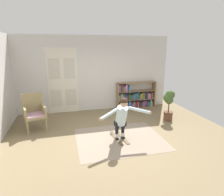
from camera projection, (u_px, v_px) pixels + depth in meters
The scene contains 9 objects.
ground_plane at pixel (112, 137), 5.48m from camera, with size 7.20×7.20×0.00m, color #776647.
back_wall at pixel (95, 74), 7.54m from camera, with size 6.00×0.10×2.90m, color silver.
double_door at pixel (63, 81), 7.25m from camera, with size 1.22×0.05×2.45m.
rug at pixel (120, 139), 5.34m from camera, with size 2.36×1.95×0.01m, color gray.
bookshelf at pixel (134, 97), 7.98m from camera, with size 1.65×0.30×1.08m.
wicker_chair at pixel (34, 111), 5.83m from camera, with size 0.74×0.74×1.10m.
potted_plant at pixel (169, 101), 6.60m from camera, with size 0.37×0.40×1.05m.
skis_pair at pixel (119, 138), 5.36m from camera, with size 0.36×0.82×0.07m.
person_skier at pixel (122, 115), 5.04m from camera, with size 1.44×0.65×1.16m.
Camera 1 is at (-1.24, -4.86, 2.46)m, focal length 30.94 mm.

